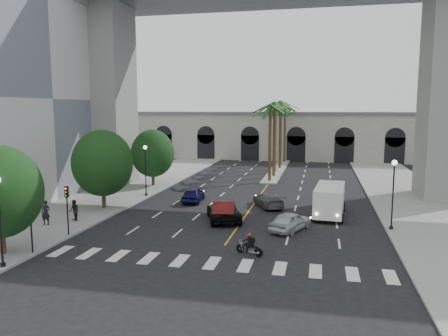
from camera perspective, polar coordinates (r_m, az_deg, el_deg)
ground at (r=27.79m, az=-0.80°, el=-11.27°), size 140.00×140.00×0.00m
sidewalk_left at (r=46.57m, az=-14.69°, el=-3.63°), size 8.00×100.00×0.15m
sidewalk_right at (r=42.50m, az=24.43°, el=-5.16°), size 8.00×100.00×0.15m
median at (r=64.48m, az=6.97°, el=-0.30°), size 2.00×24.00×0.20m
pier_building at (r=80.93m, az=8.19°, el=4.27°), size 71.00×10.50×8.50m
bridge at (r=48.57m, az=9.66°, el=18.87°), size 75.00×13.00×26.00m
palm_a at (r=53.91m, az=6.09°, el=7.75°), size 3.20×3.20×10.30m
palm_b at (r=57.87m, az=6.64°, el=8.01°), size 3.20×3.20×10.60m
palm_c at (r=61.88m, az=6.74°, el=7.56°), size 3.20×3.20×10.10m
palm_d at (r=65.83m, az=7.41°, el=8.19°), size 3.20×3.20×10.90m
palm_e at (r=69.84m, az=7.49°, el=7.79°), size 3.20×3.20×10.40m
palm_f at (r=73.80m, az=8.01°, el=7.99°), size 3.20×3.20×10.70m
street_tree_mid at (r=40.63m, az=-15.58°, el=0.61°), size 5.44×5.44×7.21m
street_tree_far at (r=51.49m, az=-9.31°, el=1.90°), size 5.04×5.04×6.68m
lamp_post_left_far at (r=45.45m, az=-10.21°, el=0.25°), size 0.40×0.40×5.35m
lamp_post_right at (r=34.49m, az=21.23°, el=-2.52°), size 0.40×0.40×5.35m
traffic_signal_near at (r=29.59m, az=-23.96°, el=-5.71°), size 0.25×0.18×3.65m
traffic_signal_far at (r=32.80m, az=-19.82°, el=-4.23°), size 0.25×0.18×3.65m
motorcycle_rider at (r=27.59m, az=3.44°, el=-10.04°), size 1.81×0.88×1.40m
car_a at (r=33.20m, az=8.66°, el=-6.88°), size 3.30×4.55×1.44m
car_b at (r=35.87m, az=-0.01°, el=-5.52°), size 2.62×5.23×1.65m
car_c at (r=35.74m, az=-0.06°, el=-5.72°), size 4.03×5.77×1.46m
car_d at (r=40.84m, az=5.83°, el=-4.12°), size 3.69×5.10×1.37m
car_e at (r=42.87m, az=-4.01°, el=-3.47°), size 2.08×4.40×1.46m
cargo_van at (r=38.02m, az=13.62°, el=-4.02°), size 2.86×6.26×2.60m
pedestrian_a at (r=36.53m, az=-22.25°, el=-5.42°), size 0.77×0.59×1.90m
pedestrian_b at (r=36.94m, az=-18.99°, el=-5.27°), size 1.05×1.03×1.71m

